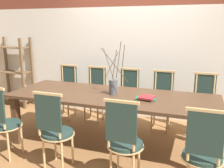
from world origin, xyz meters
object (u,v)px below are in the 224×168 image
shelving_rack (14,72)px  book_stack (146,98)px  chair_far_center (128,96)px  vase_centerpiece (113,86)px  dining_table (112,101)px  chair_near_center (124,139)px

shelving_rack → book_stack: bearing=-20.3°
chair_far_center → vase_centerpiece: bearing=90.4°
shelving_rack → dining_table: bearing=-22.6°
dining_table → vase_centerpiece: (0.01, 0.03, 0.20)m
chair_far_center → shelving_rack: size_ratio=0.68×
chair_far_center → chair_near_center: bearing=104.6°
dining_table → chair_far_center: (0.00, 0.78, -0.15)m
dining_table → book_stack: size_ratio=10.88×
chair_near_center → shelving_rack: shelving_rack is taller
dining_table → shelving_rack: bearing=157.4°
dining_table → book_stack: bearing=-7.2°
chair_near_center → book_stack: size_ratio=3.72×
chair_near_center → book_stack: bearing=84.4°
dining_table → chair_near_center: bearing=-62.3°
book_stack → shelving_rack: size_ratio=0.18×
vase_centerpiece → book_stack: vase_centerpiece is taller
book_stack → shelving_rack: (-3.01, 1.12, -0.06)m
chair_near_center → chair_far_center: bearing=104.6°
chair_far_center → shelving_rack: bearing=-6.1°
dining_table → chair_far_center: bearing=89.7°
chair_far_center → vase_centerpiece: vase_centerpiece is taller
chair_near_center → book_stack: chair_near_center is taller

